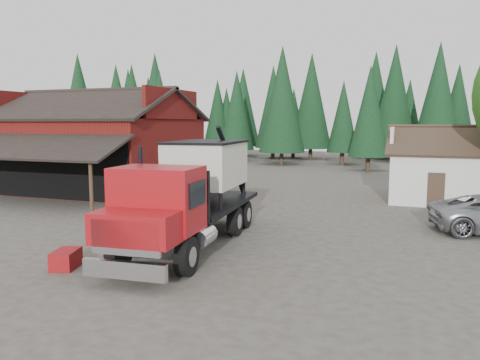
% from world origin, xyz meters
% --- Properties ---
extents(ground, '(120.00, 120.00, 0.00)m').
position_xyz_m(ground, '(0.00, 0.00, 0.00)').
color(ground, '#433C34').
rests_on(ground, ground).
extents(red_barn, '(12.80, 13.63, 7.18)m').
position_xyz_m(red_barn, '(-11.00, 9.90, 2.69)').
color(red_barn, maroon).
rests_on(red_barn, ground).
extents(farmhouse, '(8.60, 6.42, 4.65)m').
position_xyz_m(farmhouse, '(13.00, 13.00, 1.67)').
color(farmhouse, silver).
rests_on(farmhouse, ground).
extents(conifer_backdrop, '(76.00, 16.00, 16.00)m').
position_xyz_m(conifer_backdrop, '(0.00, 42.00, 0.00)').
color(conifer_backdrop, black).
rests_on(conifer_backdrop, ground).
extents(near_pine_a, '(4.40, 4.40, 11.40)m').
position_xyz_m(near_pine_a, '(-22.00, 28.00, 6.39)').
color(near_pine_a, '#382619').
rests_on(near_pine_a, ground).
extents(near_pine_b, '(3.96, 3.96, 10.40)m').
position_xyz_m(near_pine_b, '(6.00, 30.00, 5.89)').
color(near_pine_b, '#382619').
rests_on(near_pine_b, ground).
extents(near_pine_d, '(5.28, 5.28, 13.40)m').
position_xyz_m(near_pine_d, '(-4.00, 34.00, 7.39)').
color(near_pine_d, '#382619').
rests_on(near_pine_d, ground).
extents(feed_truck, '(3.69, 10.47, 4.64)m').
position_xyz_m(feed_truck, '(2.29, -2.00, 2.17)').
color(feed_truck, black).
rests_on(feed_truck, ground).
extents(equip_box, '(0.99, 1.26, 0.60)m').
position_xyz_m(equip_box, '(-0.33, -6.00, 0.30)').
color(equip_box, maroon).
rests_on(equip_box, ground).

